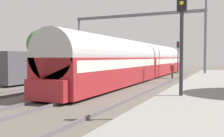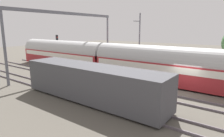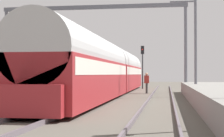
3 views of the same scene
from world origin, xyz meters
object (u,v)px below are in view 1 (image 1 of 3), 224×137
Objects in this scene: railway_signal_far at (178,53)px; freight_car at (47,66)px; railway_signal_near at (182,35)px; catenary_gantry at (136,29)px; passenger_train at (142,61)px; person_crossing at (172,69)px.

freight_car is at bearing -120.67° from railway_signal_far.
railway_signal_near is at bearing -36.51° from freight_car.
railway_signal_far is (-4.78, 28.54, -0.18)m from railway_signal_near.
railway_signal_near is 22.81m from catenary_gantry.
railway_signal_near is 28.94m from railway_signal_far.
passenger_train is 6.09m from catenary_gantry.
passenger_train is 1.93× the size of catenary_gantry.
passenger_train is 10.09m from freight_car.
railway_signal_near is (3.79, -18.83, 2.18)m from person_crossing.
railway_signal_near reaches higher than person_crossing.
person_crossing is 7.30m from catenary_gantry.
railway_signal_near is (15.08, -11.16, 1.74)m from freight_car.
railway_signal_far is at bearing 62.38° from catenary_gantry.
catenary_gantry is (-5.00, 2.04, 4.90)m from person_crossing.
catenary_gantry is (-4.01, -7.67, 2.89)m from railway_signal_far.
person_crossing is at bearing 101.37° from railway_signal_near.
person_crossing is 0.37× the size of railway_signal_far.
freight_car is 0.77× the size of catenary_gantry.
catenary_gantry is at bearing 112.84° from railway_signal_near.
person_crossing is (2.91, 2.08, -0.94)m from passenger_train.
person_crossing is (11.29, 7.67, -0.44)m from freight_car.
catenary_gantry is at bearing 57.05° from freight_car.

